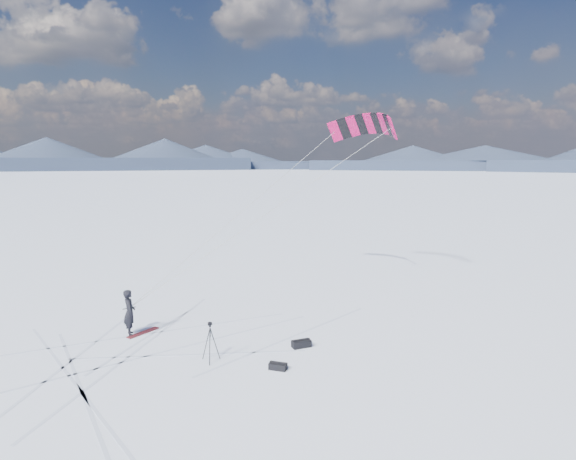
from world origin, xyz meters
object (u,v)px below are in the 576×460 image
object	(u,v)px
snowboard	(143,333)
tripod	(210,336)
gear_bag_b	(278,366)
snowkiter	(131,335)
gear_bag_a	(301,344)

from	to	relation	value
snowboard	tripod	xyz separation A→B (m)	(2.36, -3.59, 0.91)
snowboard	gear_bag_b	world-z (taller)	gear_bag_b
snowkiter	tripod	xyz separation A→B (m)	(2.86, -3.54, 0.93)
snowkiter	gear_bag_a	world-z (taller)	snowkiter
snowkiter	gear_bag_b	xyz separation A→B (m)	(5.00, -4.88, 0.12)
snowkiter	snowboard	size ratio (longest dim) A/B	1.27
gear_bag_a	gear_bag_b	xyz separation A→B (m)	(-1.37, -1.67, -0.02)
gear_bag_a	gear_bag_b	bearing A→B (deg)	-135.83
snowkiter	gear_bag_a	distance (m)	7.13
snowboard	gear_bag_b	bearing A→B (deg)	-87.59
tripod	gear_bag_b	bearing A→B (deg)	-48.30
gear_bag_b	tripod	bearing A→B (deg)	-178.60
snowkiter	tripod	world-z (taller)	tripod
snowboard	tripod	world-z (taller)	tripod
snowkiter	snowboard	xyz separation A→B (m)	(0.50, 0.05, 0.02)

